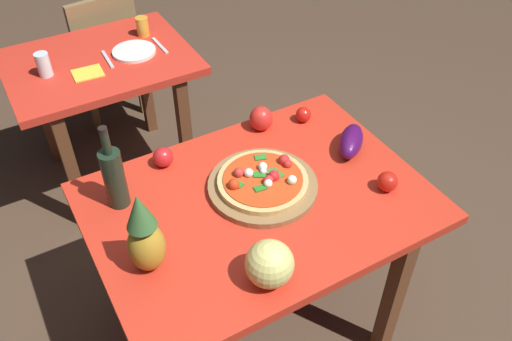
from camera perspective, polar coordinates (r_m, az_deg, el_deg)
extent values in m
plane|color=#4C3828|center=(2.53, 0.22, -15.24)|extent=(10.00, 10.00, 0.00)
cube|color=brown|center=(2.21, 14.45, -12.94)|extent=(0.06, 0.06, 0.71)
cube|color=brown|center=(2.38, -12.72, -7.30)|extent=(0.06, 0.06, 0.71)
cube|color=brown|center=(2.60, 3.39, -0.98)|extent=(0.06, 0.06, 0.71)
cube|color=red|center=(1.95, 0.27, -3.52)|extent=(1.21, 0.88, 0.04)
cube|color=brown|center=(2.78, -18.99, -0.25)|extent=(0.06, 0.06, 0.71)
cube|color=brown|center=(2.88, -7.57, 3.76)|extent=(0.06, 0.06, 0.71)
cube|color=brown|center=(3.27, -21.76, 5.97)|extent=(0.06, 0.06, 0.71)
cube|color=brown|center=(3.35, -11.84, 9.28)|extent=(0.06, 0.06, 0.71)
cube|color=red|center=(2.85, -16.45, 11.01)|extent=(0.92, 0.71, 0.04)
cube|color=olive|center=(3.87, -14.47, 10.94)|extent=(0.04, 0.04, 0.41)
cube|color=olive|center=(3.79, -18.99, 9.19)|extent=(0.04, 0.04, 0.41)
cube|color=olive|center=(3.61, -12.26, 8.86)|extent=(0.04, 0.04, 0.41)
cube|color=olive|center=(3.52, -17.05, 6.96)|extent=(0.04, 0.04, 0.41)
cube|color=olive|center=(3.58, -16.37, 12.05)|extent=(0.44, 0.44, 0.04)
cube|color=olive|center=(3.33, -15.85, 14.15)|extent=(0.40, 0.08, 0.40)
cylinder|color=olive|center=(1.97, 0.72, -1.66)|extent=(0.41, 0.41, 0.02)
cylinder|color=tan|center=(1.95, 0.73, -1.16)|extent=(0.33, 0.33, 0.02)
cylinder|color=#C44119|center=(1.94, 0.73, -0.88)|extent=(0.29, 0.29, 0.00)
sphere|color=red|center=(1.90, -2.40, -1.50)|extent=(0.04, 0.04, 0.04)
sphere|color=red|center=(1.95, -1.87, -0.25)|extent=(0.04, 0.04, 0.04)
sphere|color=red|center=(1.94, 1.93, -0.59)|extent=(0.04, 0.04, 0.04)
sphere|color=red|center=(1.92, 1.38, -1.01)|extent=(0.03, 0.03, 0.03)
sphere|color=red|center=(1.99, 3.37, 0.69)|extent=(0.03, 0.03, 0.03)
sphere|color=red|center=(1.92, 1.15, -1.15)|extent=(0.03, 0.03, 0.03)
sphere|color=red|center=(2.00, 3.02, 1.14)|extent=(0.04, 0.04, 0.04)
cube|color=#398128|center=(1.95, 2.34, -0.59)|extent=(0.05, 0.04, 0.00)
cube|color=#247A25|center=(1.95, 0.39, -0.45)|extent=(0.05, 0.05, 0.00)
cube|color=#2B7A2A|center=(1.92, -1.98, -1.41)|extent=(0.04, 0.05, 0.00)
cube|color=#397335|center=(1.97, 1.67, -0.08)|extent=(0.05, 0.03, 0.00)
cube|color=#2B842D|center=(2.02, 0.49, 1.42)|extent=(0.05, 0.04, 0.00)
cube|color=#297521|center=(1.90, 0.43, -1.88)|extent=(0.05, 0.03, 0.00)
sphere|color=white|center=(1.96, 0.78, -0.07)|extent=(0.03, 0.03, 0.03)
sphere|color=white|center=(1.92, 3.87, -1.01)|extent=(0.04, 0.04, 0.04)
sphere|color=white|center=(1.91, 1.33, -1.45)|extent=(0.03, 0.03, 0.03)
sphere|color=white|center=(1.95, -0.79, -0.26)|extent=(0.04, 0.04, 0.04)
sphere|color=white|center=(1.97, 0.73, 0.42)|extent=(0.03, 0.03, 0.03)
cylinder|color=#1D2D1E|center=(1.91, -14.87, -0.87)|extent=(0.08, 0.08, 0.23)
cylinder|color=#1D2D1E|center=(1.80, -15.75, 2.88)|extent=(0.03, 0.03, 0.09)
cylinder|color=black|center=(1.77, -16.06, 4.21)|extent=(0.03, 0.03, 0.02)
ellipsoid|color=#B78C28|center=(1.70, -11.59, -7.95)|extent=(0.12, 0.12, 0.19)
cone|color=#3A6A34|center=(1.58, -12.36, -4.26)|extent=(0.09, 0.09, 0.12)
sphere|color=#DCD677|center=(1.64, 1.46, -9.95)|extent=(0.15, 0.15, 0.15)
ellipsoid|color=red|center=(2.23, 0.53, 5.58)|extent=(0.10, 0.10, 0.11)
ellipsoid|color=#410E4C|center=(2.15, 10.11, 3.11)|extent=(0.21, 0.20, 0.09)
sphere|color=red|center=(2.01, 13.86, -1.16)|extent=(0.08, 0.08, 0.08)
sphere|color=red|center=(2.28, 5.07, 5.97)|extent=(0.06, 0.06, 0.06)
sphere|color=red|center=(2.08, -9.90, 1.42)|extent=(0.08, 0.08, 0.08)
cylinder|color=gold|center=(2.98, -12.03, 14.81)|extent=(0.07, 0.07, 0.10)
cylinder|color=silver|center=(2.76, -21.74, 10.46)|extent=(0.07, 0.07, 0.12)
cylinder|color=white|center=(2.84, -12.89, 12.29)|extent=(0.22, 0.22, 0.02)
cube|color=silver|center=(2.82, -15.58, 11.38)|extent=(0.02, 0.18, 0.01)
cube|color=silver|center=(2.88, -10.23, 13.01)|extent=(0.02, 0.18, 0.01)
cube|color=yellow|center=(2.73, -17.54, 9.89)|extent=(0.15, 0.13, 0.01)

